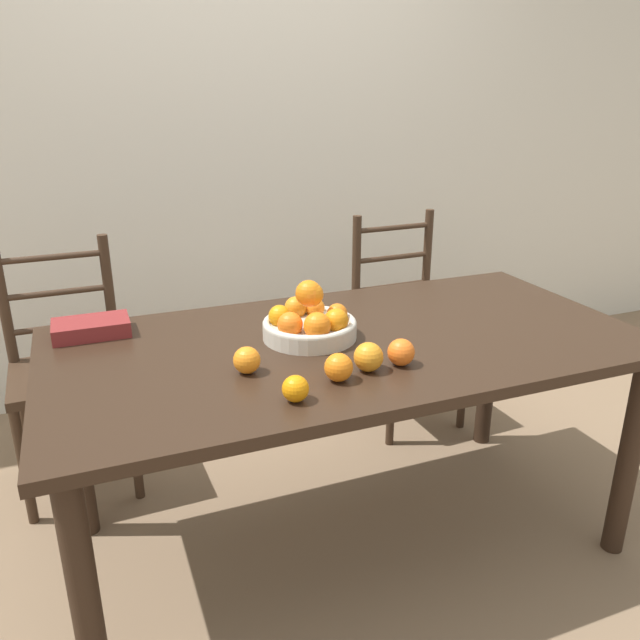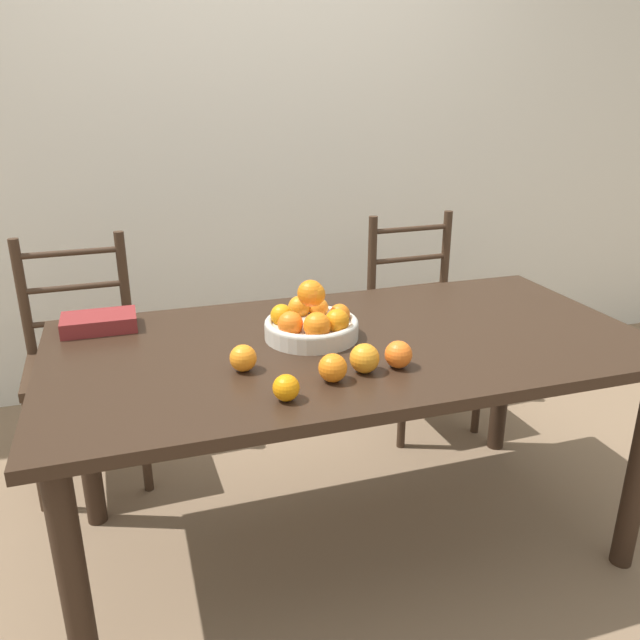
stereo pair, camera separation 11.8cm
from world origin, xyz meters
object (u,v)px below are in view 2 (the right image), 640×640
at_px(fruit_bowl, 311,320).
at_px(orange_loose_3, 243,358).
at_px(orange_loose_2, 333,368).
at_px(orange_loose_1, 286,388).
at_px(book_stack, 99,322).
at_px(chair_left, 83,366).
at_px(orange_loose_0, 365,358).
at_px(chair_right, 420,326).
at_px(orange_loose_4, 398,354).

height_order(fruit_bowl, orange_loose_3, fruit_bowl).
bearing_deg(orange_loose_2, fruit_bowl, 83.37).
relative_size(orange_loose_1, book_stack, 0.29).
bearing_deg(orange_loose_2, book_stack, 135.27).
bearing_deg(chair_left, book_stack, -77.74).
bearing_deg(orange_loose_0, chair_right, 55.44).
xyz_separation_m(orange_loose_1, chair_right, (0.91, 1.06, -0.33)).
bearing_deg(book_stack, fruit_bowl, -23.69).
relative_size(chair_right, book_stack, 4.16).
height_order(orange_loose_0, orange_loose_2, orange_loose_0).
bearing_deg(book_stack, chair_left, 103.95).
height_order(chair_right, book_stack, chair_right).
xyz_separation_m(orange_loose_4, chair_left, (-0.90, 0.96, -0.33)).
height_order(orange_loose_1, chair_left, chair_left).
height_order(orange_loose_1, orange_loose_4, orange_loose_4).
distance_m(orange_loose_2, orange_loose_3, 0.25).
relative_size(orange_loose_2, chair_right, 0.08).
relative_size(orange_loose_4, book_stack, 0.33).
height_order(fruit_bowl, book_stack, fruit_bowl).
relative_size(orange_loose_3, chair_right, 0.08).
bearing_deg(fruit_bowl, chair_left, 136.97).
xyz_separation_m(chair_left, book_stack, (0.10, -0.41, 0.32)).
xyz_separation_m(orange_loose_0, orange_loose_4, (0.10, 0.00, -0.00)).
bearing_deg(book_stack, orange_loose_0, -38.92).
distance_m(orange_loose_0, chair_right, 1.22).
relative_size(orange_loose_2, orange_loose_4, 1.00).
distance_m(fruit_bowl, orange_loose_3, 0.30).
height_order(fruit_bowl, chair_left, chair_left).
height_order(orange_loose_2, orange_loose_3, orange_loose_2).
bearing_deg(orange_loose_3, orange_loose_1, -71.72).
bearing_deg(chair_right, book_stack, -165.39).
distance_m(fruit_bowl, orange_loose_2, 0.31).
distance_m(orange_loose_0, orange_loose_3, 0.33).
relative_size(orange_loose_1, orange_loose_3, 0.91).
relative_size(fruit_bowl, book_stack, 1.26).
bearing_deg(orange_loose_0, orange_loose_4, 0.70).
bearing_deg(orange_loose_0, orange_loose_2, -164.73).
xyz_separation_m(orange_loose_0, book_stack, (-0.69, 0.56, -0.02)).
bearing_deg(chair_left, chair_right, -1.68).
bearing_deg(orange_loose_2, chair_left, 124.94).
bearing_deg(orange_loose_0, fruit_bowl, 102.78).
bearing_deg(chair_right, orange_loose_3, -140.80).
bearing_deg(book_stack, orange_loose_1, -55.60).
height_order(orange_loose_0, orange_loose_4, orange_loose_0).
xyz_separation_m(fruit_bowl, orange_loose_1, (-0.18, -0.38, -0.02)).
relative_size(fruit_bowl, orange_loose_1, 4.30).
bearing_deg(orange_loose_1, book_stack, 124.40).
bearing_deg(orange_loose_4, chair_left, 132.89).
relative_size(chair_left, book_stack, 4.16).
distance_m(orange_loose_1, chair_left, 1.24).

